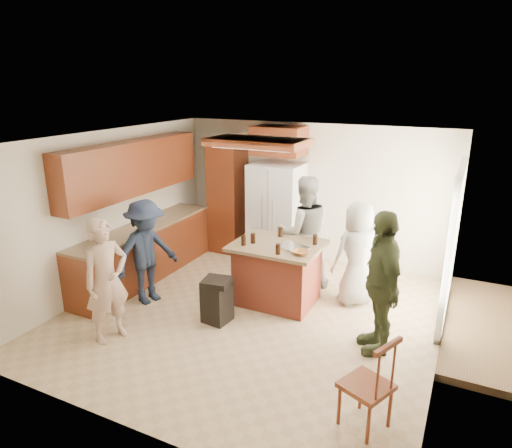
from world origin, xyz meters
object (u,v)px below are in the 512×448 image
at_px(refrigerator, 276,213).
at_px(person_behind_right, 357,254).
at_px(person_counter, 146,252).
at_px(person_front_left, 107,281).
at_px(spindle_chair, 368,387).
at_px(kitchen_island, 277,272).
at_px(trash_bin, 217,300).
at_px(person_behind_left, 304,232).
at_px(person_side_right, 381,282).

bearing_deg(refrigerator, person_behind_right, -31.18).
xyz_separation_m(person_behind_right, person_counter, (-2.81, -1.33, 0.01)).
xyz_separation_m(person_front_left, person_behind_right, (2.59, 2.37, -0.03)).
height_order(refrigerator, spindle_chair, refrigerator).
bearing_deg(person_counter, kitchen_island, -47.93).
xyz_separation_m(refrigerator, trash_bin, (0.19, -2.47, -0.58)).
height_order(person_behind_left, refrigerator, person_behind_left).
xyz_separation_m(person_front_left, trash_bin, (1.01, 0.98, -0.49)).
relative_size(person_behind_left, kitchen_island, 1.42).
bearing_deg(person_behind_left, trash_bin, 35.84).
xyz_separation_m(person_front_left, person_behind_left, (1.67, 2.61, 0.10)).
relative_size(person_behind_left, person_counter, 1.15).
bearing_deg(trash_bin, kitchen_island, 60.26).
height_order(person_counter, kitchen_island, person_counter).
height_order(person_behind_left, person_behind_right, person_behind_left).
xyz_separation_m(person_behind_right, spindle_chair, (0.75, -2.53, -0.33)).
height_order(person_behind_right, spindle_chair, person_behind_right).
distance_m(person_front_left, person_counter, 1.07).
height_order(person_counter, refrigerator, refrigerator).
distance_m(person_behind_left, trash_bin, 1.86).
relative_size(trash_bin, spindle_chair, 0.63).
height_order(person_counter, spindle_chair, person_counter).
relative_size(person_front_left, kitchen_island, 1.27).
distance_m(kitchen_island, trash_bin, 1.05).
relative_size(person_behind_right, refrigerator, 0.87).
relative_size(person_front_left, person_counter, 1.02).
bearing_deg(person_behind_right, spindle_chair, 62.03).
distance_m(refrigerator, spindle_chair, 4.42).
bearing_deg(person_counter, person_behind_right, -48.05).
bearing_deg(person_counter, refrigerator, -6.82).
distance_m(refrigerator, trash_bin, 2.54).
height_order(trash_bin, spindle_chair, spindle_chair).
xyz_separation_m(refrigerator, spindle_chair, (2.52, -3.60, -0.45)).
distance_m(person_behind_right, trash_bin, 2.16).
bearing_deg(person_behind_left, person_behind_right, 133.17).
height_order(person_behind_left, spindle_chair, person_behind_left).
distance_m(kitchen_island, spindle_chair, 2.73).
bearing_deg(refrigerator, spindle_chair, -55.06).
bearing_deg(trash_bin, person_behind_left, 68.21).
bearing_deg(person_behind_left, kitchen_island, 46.87).
bearing_deg(person_front_left, kitchen_island, -20.14).
relative_size(person_front_left, refrigerator, 0.90).
distance_m(person_front_left, refrigerator, 3.54).
relative_size(person_behind_left, spindle_chair, 1.83).
bearing_deg(spindle_chair, person_behind_left, 121.12).
bearing_deg(person_side_right, person_front_left, -94.49).
height_order(person_behind_left, kitchen_island, person_behind_left).
bearing_deg(person_behind_left, person_counter, 7.30).
bearing_deg(person_behind_left, person_front_left, 25.08).
bearing_deg(kitchen_island, refrigerator, 114.21).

